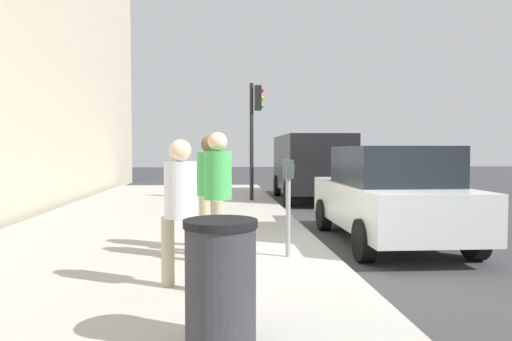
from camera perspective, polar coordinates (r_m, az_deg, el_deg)
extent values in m
plane|color=#38383A|center=(7.54, 9.07, -10.62)|extent=(80.00, 80.00, 0.00)
cube|color=#A8A59E|center=(7.43, -14.44, -10.28)|extent=(28.00, 6.00, 0.15)
cylinder|color=gray|center=(6.98, 3.85, -5.60)|extent=(0.07, 0.07, 1.15)
cube|color=#383D42|center=(6.82, 3.99, 0.16)|extent=(0.16, 0.11, 0.26)
cube|color=#383D42|center=(7.01, 3.75, 0.22)|extent=(0.16, 0.11, 0.26)
cube|color=#268C33|center=(6.82, 4.49, 0.33)|extent=(0.10, 0.01, 0.10)
cube|color=#268C33|center=(7.02, 4.24, 0.39)|extent=(0.10, 0.01, 0.10)
cylinder|color=tan|center=(7.00, -4.59, -6.78)|extent=(0.15, 0.15, 0.86)
cylinder|color=tan|center=(6.61, -4.55, -7.33)|extent=(0.15, 0.15, 0.86)
cylinder|color=green|center=(6.72, -4.59, -0.57)|extent=(0.39, 0.39, 0.68)
sphere|color=beige|center=(6.72, -4.60, 3.47)|extent=(0.27, 0.27, 0.27)
cylinder|color=tan|center=(5.61, -10.48, -9.47)|extent=(0.15, 0.15, 0.80)
cylinder|color=tan|center=(5.40, -7.38, -9.93)|extent=(0.15, 0.15, 0.80)
cylinder|color=silver|center=(5.40, -9.01, -2.28)|extent=(0.36, 0.36, 0.63)
sphere|color=beige|center=(5.38, -9.04, 2.39)|extent=(0.25, 0.25, 0.25)
cylinder|color=tan|center=(7.66, -4.88, -6.03)|extent=(0.15, 0.15, 0.85)
cylinder|color=tan|center=(7.32, -6.23, -6.44)|extent=(0.15, 0.15, 0.85)
cylinder|color=green|center=(7.41, -5.56, -0.43)|extent=(0.39, 0.39, 0.67)
sphere|color=brown|center=(7.40, -5.58, 3.17)|extent=(0.26, 0.26, 0.26)
cube|color=silver|center=(9.07, 15.45, -3.91)|extent=(4.41, 1.87, 0.76)
cube|color=black|center=(8.83, 15.94, 0.60)|extent=(2.21, 1.71, 0.68)
cylinder|color=black|center=(10.24, 8.08, -5.26)|extent=(0.66, 0.22, 0.66)
cylinder|color=black|center=(10.75, 17.27, -4.98)|extent=(0.66, 0.22, 0.66)
cylinder|color=black|center=(7.51, 12.77, -8.14)|extent=(0.66, 0.22, 0.66)
cylinder|color=black|center=(8.18, 24.66, -7.43)|extent=(0.66, 0.22, 0.66)
cube|color=black|center=(16.17, 6.49, 0.96)|extent=(5.25, 2.14, 1.80)
cylinder|color=black|center=(17.76, 2.55, -1.79)|extent=(0.77, 0.24, 0.76)
cylinder|color=black|center=(18.05, 8.57, -1.75)|extent=(0.77, 0.24, 0.76)
cylinder|color=black|center=(14.41, 3.85, -2.79)|extent=(0.77, 0.24, 0.76)
cylinder|color=black|center=(14.76, 11.20, -2.71)|extent=(0.77, 0.24, 0.76)
cylinder|color=black|center=(14.72, -0.53, 3.44)|extent=(0.12, 0.12, 3.60)
cube|color=black|center=(14.82, 0.24, 8.66)|extent=(0.24, 0.20, 0.76)
sphere|color=red|center=(14.86, 0.67, 9.58)|extent=(0.14, 0.14, 0.14)
sphere|color=orange|center=(14.83, 0.67, 8.66)|extent=(0.14, 0.14, 0.14)
sphere|color=green|center=(14.81, 0.67, 7.74)|extent=(0.14, 0.14, 0.14)
cylinder|color=#2D2D33|center=(3.88, -4.24, -13.72)|extent=(0.56, 0.56, 0.95)
cylinder|color=black|center=(3.77, -4.27, -6.33)|extent=(0.59, 0.59, 0.06)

